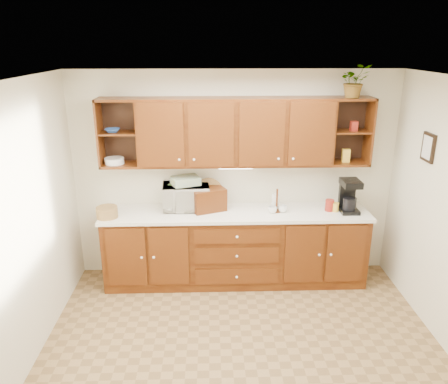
{
  "coord_description": "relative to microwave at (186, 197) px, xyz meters",
  "views": [
    {
      "loc": [
        -0.3,
        -3.49,
        2.89
      ],
      "look_at": [
        -0.15,
        1.15,
        1.29
      ],
      "focal_mm": 35.0,
      "sensor_mm": 36.0,
      "label": 1
    }
  ],
  "objects": [
    {
      "name": "woven_tray",
      "position": [
        0.28,
        0.07,
        -0.15
      ],
      "size": [
        0.37,
        0.11,
        0.36
      ],
      "primitive_type": "cylinder",
      "rotation": [
        1.36,
        0.0,
        -0.03
      ],
      "color": "olive",
      "rests_on": "countertop"
    },
    {
      "name": "countertop",
      "position": [
        0.61,
        -0.13,
        -0.18
      ],
      "size": [
        3.24,
        0.64,
        0.04
      ],
      "primitive_type": "cube",
      "color": "white",
      "rests_on": "base_cabinets"
    },
    {
      "name": "ceiling",
      "position": [
        0.61,
        -1.57,
        1.5
      ],
      "size": [
        4.0,
        4.0,
        0.0
      ],
      "primitive_type": "plane",
      "rotation": [
        3.14,
        0.0,
        0.0
      ],
      "color": "white",
      "rests_on": "back_wall"
    },
    {
      "name": "floor",
      "position": [
        0.61,
        -1.57,
        -1.1
      ],
      "size": [
        4.0,
        4.0,
        0.0
      ],
      "primitive_type": "plane",
      "color": "olive",
      "rests_on": "ground"
    },
    {
      "name": "framed_picture",
      "position": [
        2.59,
        -0.67,
        0.75
      ],
      "size": [
        0.03,
        0.24,
        0.3
      ],
      "primitive_type": "cube",
      "color": "black",
      "rests_on": "right_wall"
    },
    {
      "name": "upper_cabinets",
      "position": [
        0.62,
        0.02,
        0.8
      ],
      "size": [
        3.2,
        0.33,
        0.8
      ],
      "color": "#3A1506",
      "rests_on": "back_wall"
    },
    {
      "name": "back_wall",
      "position": [
        0.61,
        0.18,
        0.2
      ],
      "size": [
        4.0,
        0.0,
        4.0
      ],
      "primitive_type": "plane",
      "rotation": [
        1.57,
        0.0,
        0.0
      ],
      "color": "beige",
      "rests_on": "floor"
    },
    {
      "name": "wine_bottle",
      "position": [
        -0.18,
        -0.0,
        0.0
      ],
      "size": [
        0.07,
        0.07,
        0.31
      ],
      "primitive_type": "cylinder",
      "rotation": [
        0.0,
        0.0,
        0.06
      ],
      "color": "black",
      "rests_on": "countertop"
    },
    {
      "name": "wicker_basket",
      "position": [
        -0.91,
        -0.26,
        -0.09
      ],
      "size": [
        0.3,
        0.3,
        0.13
      ],
      "primitive_type": "cylinder",
      "rotation": [
        0.0,
        0.0,
        0.25
      ],
      "color": "olive",
      "rests_on": "countertop"
    },
    {
      "name": "bowl_stack",
      "position": [
        -0.83,
        -0.0,
        0.83
      ],
      "size": [
        0.19,
        0.19,
        0.04
      ],
      "primitive_type": "imported",
      "rotation": [
        0.0,
        0.0,
        0.06
      ],
      "color": "#294F99",
      "rests_on": "upper_cabinets"
    },
    {
      "name": "coffee_maker",
      "position": [
        1.97,
        -0.15,
        0.04
      ],
      "size": [
        0.22,
        0.28,
        0.4
      ],
      "rotation": [
        0.0,
        0.0,
        0.01
      ],
      "color": "black",
      "rests_on": "countertop"
    },
    {
      "name": "bread_box",
      "position": [
        0.28,
        -0.07,
        -0.02
      ],
      "size": [
        0.46,
        0.38,
        0.28
      ],
      "primitive_type": "cube",
      "rotation": [
        0.0,
        0.0,
        0.38
      ],
      "color": "#3A1506",
      "rests_on": "countertop"
    },
    {
      "name": "canister_white",
      "position": [
        1.1,
        -0.03,
        -0.06
      ],
      "size": [
        0.11,
        0.11,
        0.19
      ],
      "primitive_type": "cylinder",
      "rotation": [
        0.0,
        0.0,
        -0.25
      ],
      "color": "white",
      "rests_on": "countertop"
    },
    {
      "name": "mug_tree",
      "position": [
        1.1,
        -0.14,
        -0.11
      ],
      "size": [
        0.27,
        0.26,
        0.29
      ],
      "rotation": [
        0.0,
        0.0,
        -0.34
      ],
      "color": "#3A1506",
      "rests_on": "countertop"
    },
    {
      "name": "microwave",
      "position": [
        0.0,
        0.0,
        0.0
      ],
      "size": [
        0.58,
        0.42,
        0.31
      ],
      "primitive_type": "imported",
      "rotation": [
        0.0,
        0.0,
        0.06
      ],
      "color": "beige",
      "rests_on": "countertop"
    },
    {
      "name": "canister_red",
      "position": [
        1.75,
        -0.14,
        -0.08
      ],
      "size": [
        0.13,
        0.13,
        0.14
      ],
      "primitive_type": "cylinder",
      "rotation": [
        0.0,
        0.0,
        -0.3
      ],
      "color": "maroon",
      "rests_on": "countertop"
    },
    {
      "name": "undercabinet_light",
      "position": [
        0.61,
        -0.03,
        0.37
      ],
      "size": [
        0.4,
        0.05,
        0.02
      ],
      "primitive_type": "cube",
      "color": "white",
      "rests_on": "upper_cabinets"
    },
    {
      "name": "towel_stack",
      "position": [
        0.0,
        0.0,
        0.2
      ],
      "size": [
        0.39,
        0.34,
        0.1
      ],
      "primitive_type": "cube",
      "rotation": [
        0.0,
        0.0,
        0.37
      ],
      "color": "#D7D165",
      "rests_on": "microwave"
    },
    {
      "name": "potted_plant",
      "position": [
        1.94,
        -0.05,
        1.38
      ],
      "size": [
        0.37,
        0.33,
        0.37
      ],
      "primitive_type": "imported",
      "rotation": [
        0.0,
        0.0,
        0.12
      ],
      "color": "#999999",
      "rests_on": "upper_cabinets"
    },
    {
      "name": "pantry_box_yellow",
      "position": [
        1.94,
        -0.01,
        0.5
      ],
      "size": [
        0.09,
        0.07,
        0.16
      ],
      "primitive_type": "cube",
      "rotation": [
        0.0,
        0.0,
        -0.04
      ],
      "color": "gold",
      "rests_on": "upper_cabinets"
    },
    {
      "name": "canister_yellow",
      "position": [
        1.82,
        -0.16,
        -0.1
      ],
      "size": [
        0.11,
        0.11,
        0.11
      ],
      "primitive_type": "cylinder",
      "rotation": [
        0.0,
        0.0,
        -0.42
      ],
      "color": "gold",
      "rests_on": "countertop"
    },
    {
      "name": "left_wall",
      "position": [
        -1.39,
        -1.57,
        0.2
      ],
      "size": [
        0.0,
        3.5,
        3.5
      ],
      "primitive_type": "plane",
      "rotation": [
        1.57,
        0.0,
        1.57
      ],
      "color": "beige",
      "rests_on": "floor"
    },
    {
      "name": "pantry_box_red",
      "position": [
        1.99,
        -0.02,
        0.86
      ],
      "size": [
        0.08,
        0.07,
        0.12
      ],
      "primitive_type": "cube",
      "rotation": [
        0.0,
        0.0,
        0.07
      ],
      "color": "maroon",
      "rests_on": "upper_cabinets"
    },
    {
      "name": "plate_stack",
      "position": [
        -0.84,
        0.01,
        0.46
      ],
      "size": [
        0.3,
        0.3,
        0.07
      ],
      "primitive_type": "cylinder",
      "rotation": [
        0.0,
        0.0,
        -0.37
      ],
      "color": "white",
      "rests_on": "upper_cabinets"
    },
    {
      "name": "base_cabinets",
      "position": [
        0.61,
        -0.12,
        -0.65
      ],
      "size": [
        3.2,
        0.6,
        0.9
      ],
      "primitive_type": "cube",
      "color": "#3A1506",
      "rests_on": "floor"
    }
  ]
}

